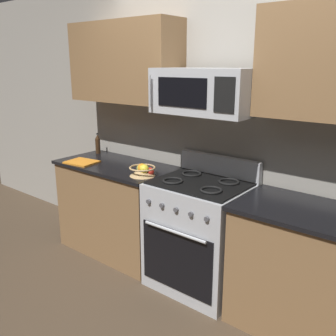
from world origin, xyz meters
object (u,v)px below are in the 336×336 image
(apple_loose, at_px, (150,172))
(cutting_board, at_px, (82,162))
(range_oven, at_px, (200,234))
(bottle_soy, at_px, (98,144))
(fruit_basket, at_px, (142,170))
(microwave, at_px, (205,91))

(apple_loose, relative_size, cutting_board, 0.26)
(range_oven, bearing_deg, bottle_soy, 172.52)
(fruit_basket, height_order, bottle_soy, bottle_soy)
(fruit_basket, height_order, cutting_board, fruit_basket)
(range_oven, height_order, cutting_board, range_oven)
(cutting_board, distance_m, bottle_soy, 0.43)
(cutting_board, xyz_separation_m, bottle_soy, (-0.19, 0.37, 0.09))
(range_oven, relative_size, microwave, 1.37)
(fruit_basket, distance_m, cutting_board, 0.75)
(range_oven, distance_m, fruit_basket, 0.72)
(apple_loose, bearing_deg, fruit_basket, -141.69)
(cutting_board, height_order, bottle_soy, bottle_soy)
(range_oven, height_order, apple_loose, range_oven)
(microwave, relative_size, cutting_board, 2.77)
(range_oven, xyz_separation_m, apple_loose, (-0.47, -0.09, 0.47))
(fruit_basket, relative_size, cutting_board, 0.79)
(fruit_basket, bearing_deg, microwave, 16.30)
(range_oven, height_order, bottle_soy, bottle_soy)
(microwave, distance_m, cutting_board, 1.48)
(range_oven, height_order, fruit_basket, range_oven)
(microwave, height_order, cutting_board, microwave)
(fruit_basket, bearing_deg, cutting_board, -175.84)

